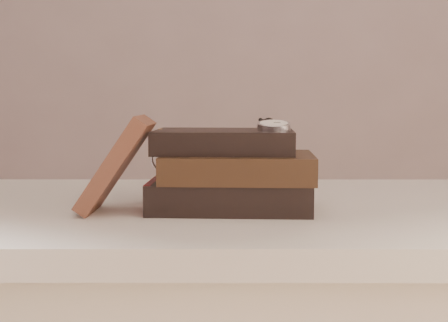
{
  "coord_description": "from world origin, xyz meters",
  "views": [
    {
      "loc": [
        -0.01,
        -0.65,
        0.93
      ],
      "look_at": [
        -0.02,
        0.31,
        0.82
      ],
      "focal_mm": 49.66,
      "sensor_mm": 36.0,
      "label": 1
    }
  ],
  "objects": [
    {
      "name": "table",
      "position": [
        0.0,
        0.35,
        0.66
      ],
      "size": [
        1.0,
        0.6,
        0.75
      ],
      "color": "beige",
      "rests_on": "ground"
    },
    {
      "name": "book_stack",
      "position": [
        -0.01,
        0.31,
        0.81
      ],
      "size": [
        0.26,
        0.18,
        0.12
      ],
      "color": "black",
      "rests_on": "table"
    },
    {
      "name": "journal",
      "position": [
        -0.18,
        0.28,
        0.82
      ],
      "size": [
        0.11,
        0.1,
        0.15
      ],
      "primitive_type": "cube",
      "rotation": [
        0.0,
        0.6,
        -0.02
      ],
      "color": "#432319",
      "rests_on": "table"
    },
    {
      "name": "pocket_watch",
      "position": [
        0.06,
        0.3,
        0.88
      ],
      "size": [
        0.05,
        0.15,
        0.02
      ],
      "color": "silver",
      "rests_on": "book_stack"
    },
    {
      "name": "eyeglasses",
      "position": [
        -0.09,
        0.4,
        0.82
      ],
      "size": [
        0.11,
        0.12,
        0.05
      ],
      "color": "silver",
      "rests_on": "book_stack"
    }
  ]
}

